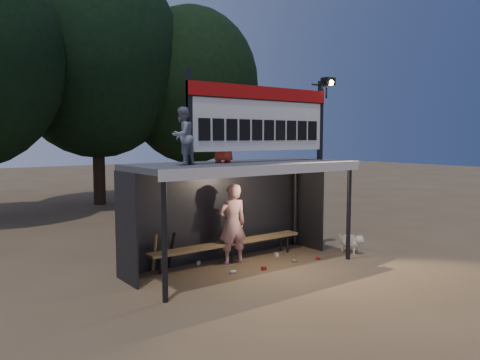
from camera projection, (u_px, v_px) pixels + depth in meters
ground at (244, 268)px, 10.29m from camera, size 80.00×80.00×0.00m
player at (232, 224)px, 10.56m from camera, size 0.73×0.55×1.82m
child_a at (182, 136)px, 9.06m from camera, size 0.67×0.60×1.13m
child_b at (223, 137)px, 9.86m from camera, size 0.61×0.48×1.11m
dugout_shelter at (237, 183)px, 10.32m from camera, size 5.10×2.08×2.32m
scoreboard_assembly at (264, 116)px, 10.32m from camera, size 4.10×0.27×1.99m
bench at (229, 244)px, 10.69m from camera, size 4.00×0.35×0.48m
tree_mid at (96, 58)px, 19.49m from camera, size 7.22×7.22×10.36m
tree_right at (191, 86)px, 21.17m from camera, size 6.08×6.08×8.72m
dog at (352, 242)px, 11.62m from camera, size 0.36×0.81×0.49m
bats at (163, 251)px, 9.98m from camera, size 0.48×0.33×0.84m
litter at (264, 262)px, 10.57m from camera, size 2.61×1.38×0.08m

